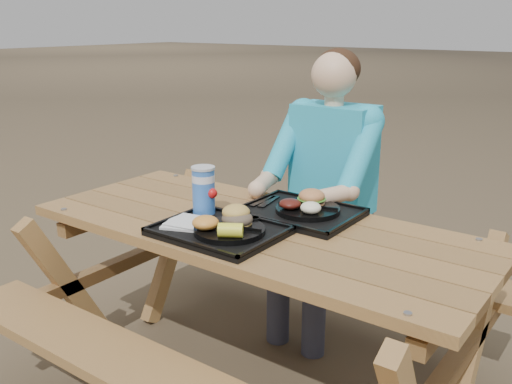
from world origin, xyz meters
The scene contains 17 objects.
picnic_table centered at (0.00, 0.00, 0.38)m, with size 1.80×1.49×0.75m, color #999999, non-canonical shape.
tray_near centered at (-0.04, -0.17, 0.76)m, with size 0.45×0.35×0.02m, color black.
tray_far centered at (0.09, 0.18, 0.76)m, with size 0.45×0.35×0.02m, color black.
plate_near centered at (0.01, -0.18, 0.78)m, with size 0.26×0.26×0.02m, color black.
plate_far centered at (0.12, 0.19, 0.78)m, with size 0.26×0.26×0.02m, color black.
napkin_stack centered at (-0.18, -0.21, 0.78)m, with size 0.15×0.15×0.02m, color silver.
soda_cup centered at (-0.21, -0.06, 0.86)m, with size 0.09×0.09×0.18m, color blue.
condiment_bbq centered at (-0.03, -0.04, 0.79)m, with size 0.06×0.06×0.03m, color black.
condiment_mustard centered at (0.03, -0.05, 0.78)m, with size 0.04×0.04×0.03m, color gold.
sandwich centered at (0.01, -0.13, 0.85)m, with size 0.11×0.11×0.11m, color gold, non-canonical shape.
mac_cheese centered at (-0.05, -0.24, 0.81)m, with size 0.10×0.10×0.05m, color gold.
corn_cob centered at (0.07, -0.25, 0.82)m, with size 0.09×0.09×0.05m, color #FDFF35, non-canonical shape.
cutlery_far centered at (-0.08, 0.20, 0.77)m, with size 0.03×0.17×0.01m, color black.
burger centered at (0.11, 0.24, 0.84)m, with size 0.11×0.11×0.10m, color #C87C46, non-canonical shape.
baked_beans centered at (0.07, 0.14, 0.81)m, with size 0.09×0.09×0.04m, color #4E150F.
potato_salad centered at (0.16, 0.14, 0.81)m, with size 0.08×0.08×0.05m, color white.
diner centered at (-0.05, 0.68, 0.64)m, with size 0.48×0.84×1.28m, color #1AB8B1, non-canonical shape.
Camera 1 is at (1.23, -1.68, 1.51)m, focal length 40.00 mm.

